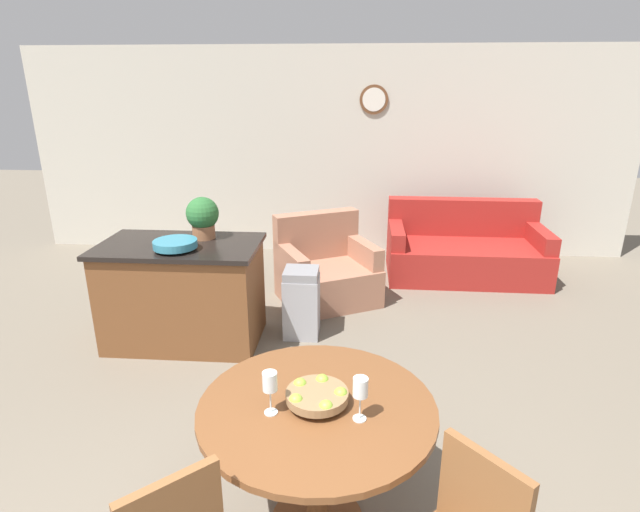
# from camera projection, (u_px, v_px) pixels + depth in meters

# --- Properties ---
(wall_back) EXTENTS (8.00, 0.09, 2.70)m
(wall_back) POSITION_uv_depth(u_px,v_px,m) (327.00, 153.00, 6.63)
(wall_back) COLOR beige
(wall_back) RESTS_ON ground_plane
(dining_table) EXTENTS (1.16, 1.16, 0.75)m
(dining_table) POSITION_uv_depth(u_px,v_px,m) (317.00, 434.00, 2.47)
(dining_table) COLOR brown
(dining_table) RESTS_ON ground_plane
(fruit_bowl) EXTENTS (0.30, 0.30, 0.09)m
(fruit_bowl) POSITION_uv_depth(u_px,v_px,m) (317.00, 395.00, 2.40)
(fruit_bowl) COLOR olive
(fruit_bowl) RESTS_ON dining_table
(wine_glass_left) EXTENTS (0.07, 0.07, 0.22)m
(wine_glass_left) POSITION_uv_depth(u_px,v_px,m) (270.00, 383.00, 2.30)
(wine_glass_left) COLOR silver
(wine_glass_left) RESTS_ON dining_table
(wine_glass_right) EXTENTS (0.07, 0.07, 0.22)m
(wine_glass_right) POSITION_uv_depth(u_px,v_px,m) (360.00, 389.00, 2.25)
(wine_glass_right) COLOR silver
(wine_glass_right) RESTS_ON dining_table
(kitchen_island) EXTENTS (1.38, 0.81, 0.92)m
(kitchen_island) POSITION_uv_depth(u_px,v_px,m) (184.00, 293.00, 4.43)
(kitchen_island) COLOR brown
(kitchen_island) RESTS_ON ground_plane
(teal_bowl) EXTENTS (0.36, 0.36, 0.09)m
(teal_bowl) POSITION_uv_depth(u_px,v_px,m) (175.00, 244.00, 4.10)
(teal_bowl) COLOR teal
(teal_bowl) RESTS_ON kitchen_island
(potted_plant) EXTENTS (0.29, 0.29, 0.37)m
(potted_plant) POSITION_uv_depth(u_px,v_px,m) (203.00, 216.00, 4.38)
(potted_plant) COLOR #A36642
(potted_plant) RESTS_ON kitchen_island
(trash_bin) EXTENTS (0.32, 0.32, 0.65)m
(trash_bin) POSITION_uv_depth(u_px,v_px,m) (302.00, 303.00, 4.58)
(trash_bin) COLOR #9E9EA3
(trash_bin) RESTS_ON ground_plane
(couch) EXTENTS (1.84, 1.01, 0.88)m
(couch) POSITION_uv_depth(u_px,v_px,m) (464.00, 251.00, 6.07)
(couch) COLOR maroon
(couch) RESTS_ON ground_plane
(armchair) EXTENTS (1.21, 1.16, 0.91)m
(armchair) POSITION_uv_depth(u_px,v_px,m) (326.00, 273.00, 5.36)
(armchair) COLOR #A87056
(armchair) RESTS_ON ground_plane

